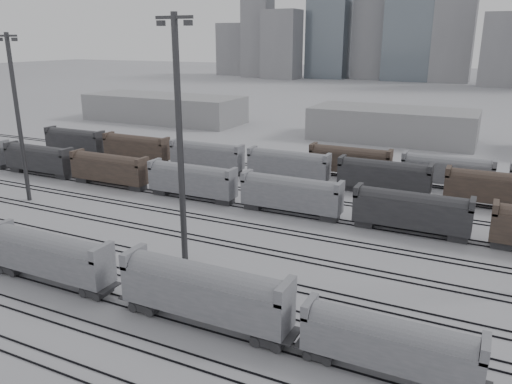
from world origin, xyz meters
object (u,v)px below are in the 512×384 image
at_px(hopper_car_c, 390,342).
at_px(light_mast_c, 180,138).
at_px(hopper_car_b, 205,290).
at_px(hopper_car_a, 50,254).

relative_size(hopper_car_c, light_mast_c, 0.49).
bearing_deg(hopper_car_c, hopper_car_b, 180.00).
height_order(hopper_car_a, light_mast_c, light_mast_c).
relative_size(hopper_car_b, hopper_car_c, 1.20).
distance_m(hopper_car_c, light_mast_c, 29.61).
relative_size(hopper_car_b, light_mast_c, 0.59).
distance_m(hopper_car_a, hopper_car_c, 34.88).
bearing_deg(light_mast_c, hopper_car_c, -22.35).
xyz_separation_m(hopper_car_b, light_mast_c, (-9.09, 10.38, 10.90)).
distance_m(hopper_car_b, light_mast_c, 17.59).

